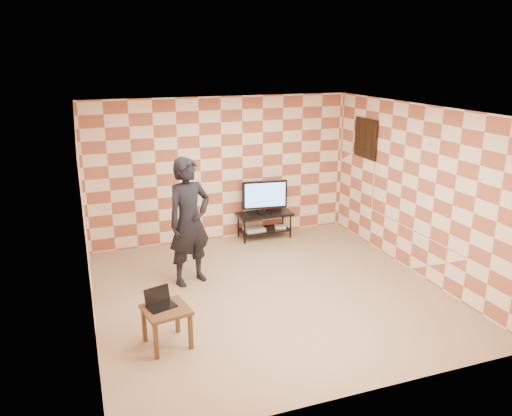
# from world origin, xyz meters

# --- Properties ---
(floor) EXTENTS (5.00, 5.00, 0.00)m
(floor) POSITION_xyz_m (0.00, 0.00, 0.00)
(floor) COLOR tan
(floor) RESTS_ON ground
(wall_back) EXTENTS (5.00, 0.02, 2.70)m
(wall_back) POSITION_xyz_m (0.00, 2.50, 1.35)
(wall_back) COLOR beige
(wall_back) RESTS_ON ground
(wall_front) EXTENTS (5.00, 0.02, 2.70)m
(wall_front) POSITION_xyz_m (0.00, -2.50, 1.35)
(wall_front) COLOR beige
(wall_front) RESTS_ON ground
(wall_left) EXTENTS (0.02, 5.00, 2.70)m
(wall_left) POSITION_xyz_m (-2.50, 0.00, 1.35)
(wall_left) COLOR beige
(wall_left) RESTS_ON ground
(wall_right) EXTENTS (0.02, 5.00, 2.70)m
(wall_right) POSITION_xyz_m (2.50, 0.00, 1.35)
(wall_right) COLOR beige
(wall_right) RESTS_ON ground
(ceiling) EXTENTS (5.00, 5.00, 0.02)m
(ceiling) POSITION_xyz_m (0.00, 0.00, 2.70)
(ceiling) COLOR white
(ceiling) RESTS_ON wall_back
(wall_art) EXTENTS (0.04, 0.72, 0.72)m
(wall_art) POSITION_xyz_m (2.47, 1.55, 1.95)
(wall_art) COLOR black
(wall_art) RESTS_ON wall_right
(tv_stand) EXTENTS (1.06, 0.48, 0.50)m
(tv_stand) POSITION_xyz_m (0.75, 2.21, 0.37)
(tv_stand) COLOR black
(tv_stand) RESTS_ON floor
(tv) EXTENTS (0.87, 0.20, 0.64)m
(tv) POSITION_xyz_m (0.75, 2.21, 0.85)
(tv) COLOR black
(tv) RESTS_ON tv_stand
(dvd_player) EXTENTS (0.40, 0.29, 0.06)m
(dvd_player) POSITION_xyz_m (0.53, 2.19, 0.20)
(dvd_player) COLOR #ACACAE
(dvd_player) RESTS_ON tv_stand
(game_console) EXTENTS (0.24, 0.20, 0.05)m
(game_console) POSITION_xyz_m (1.07, 2.18, 0.20)
(game_console) COLOR silver
(game_console) RESTS_ON tv_stand
(side_table) EXTENTS (0.60, 0.60, 0.50)m
(side_table) POSITION_xyz_m (-1.69, -0.90, 0.41)
(side_table) COLOR #3D2816
(side_table) RESTS_ON floor
(laptop) EXTENTS (0.39, 0.34, 0.22)m
(laptop) POSITION_xyz_m (-1.74, -0.81, 0.55)
(laptop) COLOR black
(laptop) RESTS_ON side_table
(person) EXTENTS (0.84, 0.70, 1.98)m
(person) POSITION_xyz_m (-1.02, 0.76, 0.99)
(person) COLOR black
(person) RESTS_ON floor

